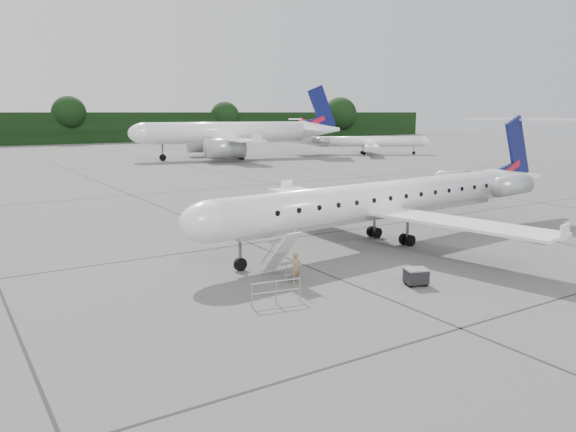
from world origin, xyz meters
TOP-DOWN VIEW (x-y plane):
  - ground at (0.00, 0.00)m, footprint 320.00×320.00m
  - treeline at (0.00, 130.00)m, footprint 260.00×4.00m
  - main_regional_jet at (0.96, 2.29)m, footprint 31.67×23.98m
  - airstair at (-7.93, -0.63)m, footprint 1.02×2.17m
  - passenger at (-7.83, -1.83)m, footprint 0.62×0.48m
  - safety_railing at (-10.17, -3.88)m, footprint 2.18×0.45m
  - baggage_cart at (-3.26, -5.16)m, footprint 1.21×1.10m
  - bg_narrowbody at (21.67, 65.09)m, footprint 39.68×31.87m
  - bg_regional_right at (49.17, 59.92)m, footprint 32.46×30.14m

SIDE VIEW (x-z plane):
  - ground at x=0.00m, z-range 0.00..0.00m
  - baggage_cart at x=-3.26m, z-range 0.00..0.87m
  - safety_railing at x=-10.17m, z-range 0.00..1.00m
  - passenger at x=-7.83m, z-range 0.00..1.49m
  - airstair at x=-7.93m, z-range 0.00..2.41m
  - bg_regional_right at x=49.17m, z-range 0.00..6.92m
  - main_regional_jet at x=0.96m, z-range 0.00..7.69m
  - treeline at x=0.00m, z-range 0.00..8.00m
  - bg_narrowbody at x=21.67m, z-range 0.00..12.72m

